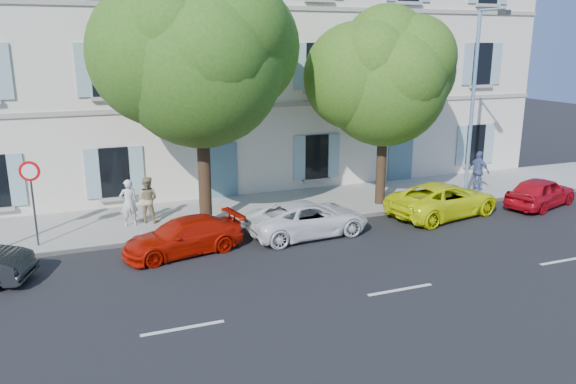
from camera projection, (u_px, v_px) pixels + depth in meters
name	position (u px, v px, depth m)	size (l,w,h in m)	color
ground	(337.00, 243.00, 19.05)	(90.00, 90.00, 0.00)	black
sidewalk	(289.00, 207.00, 23.04)	(36.00, 4.50, 0.15)	#A09E96
kerb	(310.00, 222.00, 21.09)	(36.00, 0.16, 0.16)	#9E998E
building	(245.00, 56.00, 26.71)	(28.00, 7.00, 12.00)	silver
car_red_coupe	(183.00, 236.00, 18.01)	(1.59, 3.92, 1.14)	#B41305
car_white_coupe	(308.00, 218.00, 19.72)	(2.02, 4.38, 1.22)	white
car_yellow_supercar	(443.00, 200.00, 21.93)	(2.19, 4.75, 1.32)	#EBF50A
car_red_hatchback	(541.00, 192.00, 23.14)	(1.49, 3.69, 1.26)	#B70B17
tree_left	(200.00, 63.00, 18.99)	(5.78, 5.78, 8.96)	#3A2819
tree_right	(385.00, 84.00, 22.04)	(4.94, 4.94, 7.61)	#3A2819
road_sign	(31.00, 185.00, 17.88)	(0.65, 0.19, 2.83)	#383A3D
street_lamp	(476.00, 96.00, 22.59)	(0.25, 1.64, 7.72)	#7293BF
pedestrian_a	(129.00, 203.00, 20.19)	(0.63, 0.41, 1.73)	silver
pedestrian_b	(147.00, 199.00, 20.63)	(0.84, 0.65, 1.73)	tan
pedestrian_c	(478.00, 171.00, 25.12)	(1.04, 0.43, 1.78)	#536398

